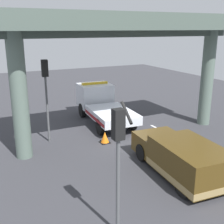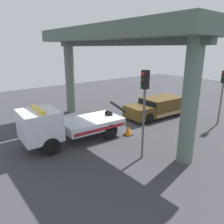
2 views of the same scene
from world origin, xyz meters
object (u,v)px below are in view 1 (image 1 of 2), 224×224
towed_van_green (182,158)px  traffic_light_near (118,145)px  traffic_cone_orange (105,138)px  tow_truck_white (101,103)px  traffic_light_far (46,83)px

towed_van_green → traffic_light_near: 5.24m
towed_van_green → traffic_cone_orange: size_ratio=8.31×
tow_truck_white → traffic_cone_orange: 4.31m
traffic_light_near → traffic_cone_orange: (6.90, -2.76, -2.67)m
towed_van_green → tow_truck_white: bearing=-0.4°
traffic_light_far → traffic_light_near: bearing=180.0°
tow_truck_white → towed_van_green: (-8.68, 0.06, -0.42)m
towed_van_green → traffic_light_far: bearing=33.8°
traffic_light_far → traffic_cone_orange: traffic_light_far is taller
tow_truck_white → towed_van_green: bearing=179.6°
traffic_light_far → tow_truck_white: bearing=-61.8°
tow_truck_white → towed_van_green: tow_truck_white is taller
tow_truck_white → towed_van_green: size_ratio=1.37×
tow_truck_white → traffic_light_far: bearing=118.2°
traffic_light_near → traffic_light_far: bearing=0.0°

